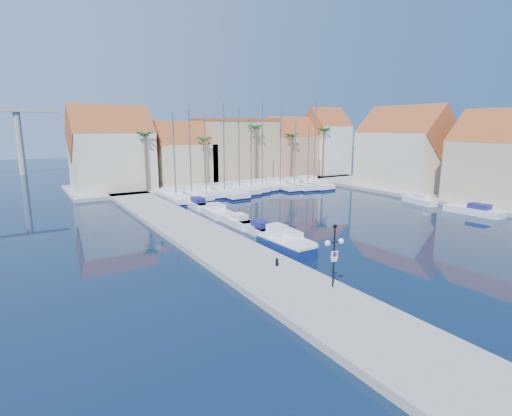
{
  "coord_description": "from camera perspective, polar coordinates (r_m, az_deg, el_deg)",
  "views": [
    {
      "loc": [
        -23.77,
        -20.16,
        10.69
      ],
      "look_at": [
        -4.45,
        11.54,
        3.0
      ],
      "focal_mm": 28.0,
      "sensor_mm": 36.0,
      "label": 1
    }
  ],
  "objects": [
    {
      "name": "fishing_boat",
      "position": [
        34.8,
        4.04,
        -5.01
      ],
      "size": [
        2.28,
        6.13,
        2.12
      ],
      "rotation": [
        0.0,
        0.0,
        0.04
      ],
      "color": "navy",
      "rests_on": "ground"
    },
    {
      "name": "sailboat_0",
      "position": [
        59.76,
        -11.57,
        1.71
      ],
      "size": [
        3.21,
        11.52,
        12.41
      ],
      "rotation": [
        0.0,
        0.0,
        -0.02
      ],
      "color": "white",
      "rests_on": "ground"
    },
    {
      "name": "motorboat_west_2",
      "position": [
        43.46,
        -2.66,
        -1.86
      ],
      "size": [
        1.82,
        5.41,
        1.4
      ],
      "rotation": [
        0.0,
        0.0,
        -0.02
      ],
      "color": "white",
      "rests_on": "ground"
    },
    {
      "name": "motorboat_west_0",
      "position": [
        36.92,
        4.03,
        -4.34
      ],
      "size": [
        2.78,
        7.54,
        1.4
      ],
      "rotation": [
        0.0,
        0.0,
        -0.05
      ],
      "color": "white",
      "rests_on": "ground"
    },
    {
      "name": "sailboat_1",
      "position": [
        61.06,
        -9.43,
        2.01
      ],
      "size": [
        3.12,
        10.9,
        12.94
      ],
      "rotation": [
        0.0,
        0.0,
        0.02
      ],
      "color": "white",
      "rests_on": "ground"
    },
    {
      "name": "palm_0",
      "position": [
        64.67,
        -15.64,
        9.85
      ],
      "size": [
        2.6,
        2.6,
        10.15
      ],
      "color": "brown",
      "rests_on": "shore_north"
    },
    {
      "name": "sailboat_10",
      "position": [
        74.22,
        8.02,
        3.81
      ],
      "size": [
        2.36,
        8.83,
        14.92
      ],
      "rotation": [
        0.0,
        0.0,
        0.0
      ],
      "color": "white",
      "rests_on": "ground"
    },
    {
      "name": "lamp_post",
      "position": [
        25.72,
        11.12,
        -5.42
      ],
      "size": [
        1.4,
        0.48,
        4.13
      ],
      "rotation": [
        0.0,
        0.0,
        -0.11
      ],
      "color": "black",
      "rests_on": "quay_west"
    },
    {
      "name": "palm_1",
      "position": [
        68.13,
        -7.39,
        9.46
      ],
      "size": [
        2.6,
        2.6,
        9.15
      ],
      "color": "brown",
      "rests_on": "shore_north"
    },
    {
      "name": "motorboat_east_1",
      "position": [
        59.87,
        22.34,
        1.02
      ],
      "size": [
        2.32,
        5.17,
        1.4
      ],
      "rotation": [
        0.0,
        0.0,
        -0.15
      ],
      "color": "white",
      "rests_on": "ground"
    },
    {
      "name": "shore_north",
      "position": [
        76.78,
        -4.97,
        3.84
      ],
      "size": [
        54.0,
        16.0,
        0.5
      ],
      "primitive_type": "cube",
      "color": "gray",
      "rests_on": "ground"
    },
    {
      "name": "motorboat_west_3",
      "position": [
        49.17,
        -6.0,
        -0.31
      ],
      "size": [
        2.84,
        7.35,
        1.4
      ],
      "rotation": [
        0.0,
        0.0,
        -0.08
      ],
      "color": "white",
      "rests_on": "ground"
    },
    {
      "name": "palm_4",
      "position": [
        82.19,
        9.67,
        10.74
      ],
      "size": [
        2.6,
        2.6,
        10.65
      ],
      "color": "brown",
      "rests_on": "shore_north"
    },
    {
      "name": "building_6",
      "position": [
        71.25,
        20.42,
        7.62
      ],
      "size": [
        9.0,
        14.3,
        13.5
      ],
      "color": "beige",
      "rests_on": "shore_east"
    },
    {
      "name": "sailboat_8",
      "position": [
        70.33,
        5.2,
        3.36
      ],
      "size": [
        3.6,
        11.76,
        11.07
      ],
      "rotation": [
        0.0,
        0.0,
        -0.05
      ],
      "color": "white",
      "rests_on": "ground"
    },
    {
      "name": "motorboat_west_1",
      "position": [
        40.3,
        0.28,
        -2.93
      ],
      "size": [
        1.79,
        5.57,
        1.4
      ],
      "rotation": [
        0.0,
        0.0,
        -0.0
      ],
      "color": "white",
      "rests_on": "ground"
    },
    {
      "name": "quay_west",
      "position": [
        38.21,
        -7.4,
        -4.25
      ],
      "size": [
        6.0,
        77.0,
        0.5
      ],
      "primitive_type": "cube",
      "color": "gray",
      "rests_on": "ground"
    },
    {
      "name": "shore_east",
      "position": [
        66.75,
        26.07,
        1.5
      ],
      "size": [
        12.0,
        60.0,
        0.5
      ],
      "primitive_type": "cube",
      "color": "gray",
      "rests_on": "ground"
    },
    {
      "name": "sailboat_3",
      "position": [
        62.84,
        -4.79,
        2.4
      ],
      "size": [
        3.29,
        11.96,
        14.1
      ],
      "rotation": [
        0.0,
        0.0,
        0.01
      ],
      "color": "white",
      "rests_on": "ground"
    },
    {
      "name": "building_3",
      "position": [
        83.14,
        4.67,
        8.33
      ],
      "size": [
        10.3,
        8.0,
        12.0
      ],
      "color": "tan",
      "rests_on": "shore_north"
    },
    {
      "name": "motorboat_west_4",
      "position": [
        53.65,
        -8.46,
        0.63
      ],
      "size": [
        2.3,
        6.14,
        1.4
      ],
      "rotation": [
        0.0,
        0.0,
        -0.06
      ],
      "color": "white",
      "rests_on": "ground"
    },
    {
      "name": "building_2",
      "position": [
        77.57,
        -3.04,
        8.41
      ],
      "size": [
        14.2,
        10.2,
        11.5
      ],
      "color": "tan",
      "rests_on": "shore_north"
    },
    {
      "name": "palm_3",
      "position": [
        77.22,
        5.08,
        10.11
      ],
      "size": [
        2.6,
        2.6,
        9.65
      ],
      "color": "brown",
      "rests_on": "shore_north"
    },
    {
      "name": "sailboat_2",
      "position": [
        62.89,
        -7.31,
        2.36
      ],
      "size": [
        3.28,
        10.11,
        12.23
      ],
      "rotation": [
        0.0,
        0.0,
        -0.07
      ],
      "color": "white",
      "rests_on": "ground"
    },
    {
      "name": "sailboat_6",
      "position": [
        68.35,
        0.68,
        3.27
      ],
      "size": [
        2.43,
        8.16,
        14.53
      ],
      "rotation": [
        0.0,
        0.0,
        -0.04
      ],
      "color": "white",
      "rests_on": "ground"
    },
    {
      "name": "building_4",
      "position": [
        87.91,
        9.88,
        9.1
      ],
      "size": [
        8.3,
        8.0,
        14.0
      ],
      "color": "silver",
      "rests_on": "shore_north"
    },
    {
      "name": "building_1",
      "position": [
        72.13,
        -10.42,
        7.22
      ],
      "size": [
        10.3,
        8.0,
        11.0
      ],
      "color": "#C8B08D",
      "rests_on": "shore_north"
    },
    {
      "name": "sailboat_9",
      "position": [
        71.45,
        7.03,
        3.45
      ],
      "size": [
        3.35,
        11.99,
        11.16
      ],
      "rotation": [
        0.0,
        0.0,
        0.02
      ],
      "color": "white",
      "rests_on": "ground"
    },
    {
      "name": "building_5",
      "position": [
        62.65,
        31.92,
        5.62
      ],
      "size": [
        9.0,
        12.3,
        12.5
      ],
      "color": "#C8B08D",
      "rests_on": "shore_east"
    },
    {
      "name": "bollard",
      "position": [
        29.81,
        3.01,
        -7.74
      ],
      "size": [
        0.22,
        0.22,
        0.55
      ],
      "primitive_type": "cylinder",
      "color": "black",
      "rests_on": "quay_west"
    },
    {
      "name": "sailboat_7",
      "position": [
        69.33,
        3.2,
        3.3
      ],
      "size": [
        3.24,
        11.04,
        13.98
      ],
      "rotation": [
        0.0,
        0.0,
        -0.03
      ],
      "color": "white",
      "rests_on": "ground"
    },
    {
      "name": "sailboat_4",
      "position": [
        65.13,
        -2.68,
        2.77
      ],
      "size": [
        3.44,
        10.01,
        13.39
      ],
      "rotation": [
        0.0,
        0.0,
        0.09
      ],
      "color": "white",
      "rests_on": "ground"
    },
    {
      "name": "motorboat_east_0",
      "position": [
        55.76,
        28.74,
        -0.28
      ],
      "size": [
        2.72,
        6.82,
        1.4
      ],
      "rotation": [
        0.0,
        0.0,
        0.09
      ],
      "color": "white",
      "rests_on": "ground"
    },
    {
      "name": "sailboat_5",
      "position": [
        66.61,
        -0.93,
        2.99
      ],
      "size": [
        2.67,
        8.73,
        11.89
      ],
      "rotation": [
        0.0,
        0.0,
        0.04
      ],
      "color": "white",
      "rests_on": "ground"
    },
    {
      "name": "palm_2",
      "position": [
        72.74,
        -0.08,
        11.17
      ],
      "size": [
        2.6,
        2.6,
        11.15
      ],
      "color": "brown",
      "rests_on": "shore_north"
    },
    {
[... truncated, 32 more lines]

